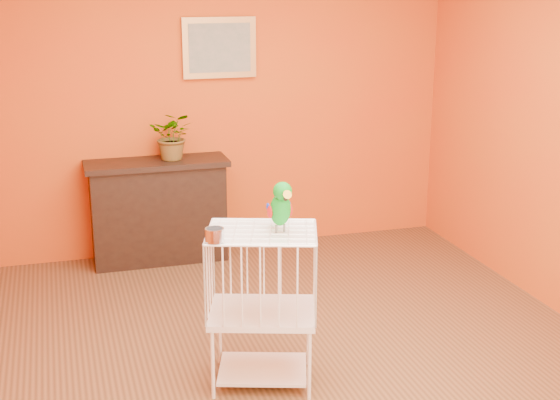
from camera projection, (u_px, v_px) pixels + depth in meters
name	position (u px, v px, depth m)	size (l,w,h in m)	color
ground	(299.00, 360.00, 4.90)	(4.50, 4.50, 0.00)	brown
room_shell	(301.00, 110.00, 4.46)	(4.50, 4.50, 4.50)	#C55312
console_cabinet	(158.00, 211.00, 6.50)	(1.17, 0.42, 0.87)	black
potted_plant	(173.00, 141.00, 6.40)	(0.36, 0.40, 0.31)	#26722D
framed_picture	(219.00, 48.00, 6.46)	(0.62, 0.04, 0.50)	#C28A45
birdcage	(262.00, 305.00, 4.51)	(0.72, 0.63, 0.94)	white
feed_cup	(215.00, 235.00, 4.20)	(0.11, 0.11, 0.07)	silver
parrot	(280.00, 206.00, 4.34)	(0.15, 0.27, 0.30)	#59544C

